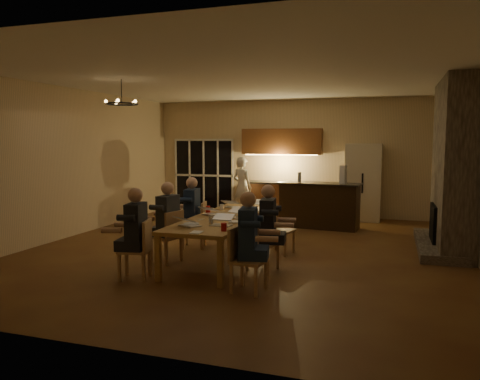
% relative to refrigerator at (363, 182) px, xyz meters
% --- Properties ---
extents(floor, '(9.00, 9.00, 0.00)m').
position_rel_refrigerator_xyz_m(floor, '(-1.90, -4.15, -1.00)').
color(floor, brown).
rests_on(floor, ground).
extents(back_wall, '(8.00, 0.04, 3.20)m').
position_rel_refrigerator_xyz_m(back_wall, '(-1.90, 0.37, 0.60)').
color(back_wall, tan).
rests_on(back_wall, ground).
extents(left_wall, '(0.04, 9.00, 3.20)m').
position_rel_refrigerator_xyz_m(left_wall, '(-5.92, -4.15, 0.60)').
color(left_wall, tan).
rests_on(left_wall, ground).
extents(ceiling, '(8.00, 9.00, 0.04)m').
position_rel_refrigerator_xyz_m(ceiling, '(-1.90, -4.15, 2.22)').
color(ceiling, white).
rests_on(ceiling, back_wall).
extents(french_doors, '(1.86, 0.08, 2.10)m').
position_rel_refrigerator_xyz_m(french_doors, '(-4.60, 0.32, 0.05)').
color(french_doors, black).
rests_on(french_doors, ground).
extents(fireplace, '(0.58, 2.50, 3.20)m').
position_rel_refrigerator_xyz_m(fireplace, '(1.80, -2.95, 0.60)').
color(fireplace, '#72665A').
rests_on(fireplace, ground).
extents(kitchenette, '(2.24, 0.68, 2.40)m').
position_rel_refrigerator_xyz_m(kitchenette, '(-2.20, 0.05, 0.20)').
color(kitchenette, brown).
rests_on(kitchenette, ground).
extents(refrigerator, '(0.90, 0.68, 2.00)m').
position_rel_refrigerator_xyz_m(refrigerator, '(0.00, 0.00, 0.00)').
color(refrigerator, beige).
rests_on(refrigerator, ground).
extents(dining_table, '(1.10, 3.30, 0.75)m').
position_rel_refrigerator_xyz_m(dining_table, '(-2.05, -4.88, -0.62)').
color(dining_table, '#B68E48').
rests_on(dining_table, ground).
extents(bar_island, '(1.98, 0.88, 1.08)m').
position_rel_refrigerator_xyz_m(bar_island, '(-0.92, -1.43, -0.46)').
color(bar_island, black).
rests_on(bar_island, ground).
extents(chair_left_near, '(0.54, 0.54, 0.89)m').
position_rel_refrigerator_xyz_m(chair_left_near, '(-2.95, -6.44, -0.55)').
color(chair_left_near, tan).
rests_on(chair_left_near, ground).
extents(chair_left_mid, '(0.55, 0.55, 0.89)m').
position_rel_refrigerator_xyz_m(chair_left_mid, '(-2.94, -5.42, -0.55)').
color(chair_left_mid, tan).
rests_on(chair_left_mid, ground).
extents(chair_left_far, '(0.52, 0.52, 0.89)m').
position_rel_refrigerator_xyz_m(chair_left_far, '(-2.92, -4.27, -0.55)').
color(chair_left_far, tan).
rests_on(chair_left_far, ground).
extents(chair_right_near, '(0.48, 0.48, 0.89)m').
position_rel_refrigerator_xyz_m(chair_right_near, '(-1.13, -6.52, -0.55)').
color(chair_right_near, tan).
rests_on(chair_right_near, ground).
extents(chair_right_mid, '(0.53, 0.53, 0.89)m').
position_rel_refrigerator_xyz_m(chair_right_mid, '(-1.23, -5.42, -0.55)').
color(chair_right_mid, tan).
rests_on(chair_right_mid, ground).
extents(chair_right_far, '(0.53, 0.53, 0.89)m').
position_rel_refrigerator_xyz_m(chair_right_far, '(-1.21, -4.24, -0.55)').
color(chair_right_far, tan).
rests_on(chair_right_far, ground).
extents(person_left_near, '(0.70, 0.70, 1.38)m').
position_rel_refrigerator_xyz_m(person_left_near, '(-2.90, -6.46, -0.31)').
color(person_left_near, black).
rests_on(person_left_near, ground).
extents(person_right_near, '(0.69, 0.69, 1.38)m').
position_rel_refrigerator_xyz_m(person_right_near, '(-1.16, -6.44, -0.31)').
color(person_right_near, '#1B2844').
rests_on(person_right_near, ground).
extents(person_left_mid, '(0.66, 0.66, 1.38)m').
position_rel_refrigerator_xyz_m(person_left_mid, '(-2.90, -5.42, -0.31)').
color(person_left_mid, '#34393D').
rests_on(person_left_mid, ground).
extents(person_right_mid, '(0.67, 0.67, 1.38)m').
position_rel_refrigerator_xyz_m(person_right_mid, '(-1.16, -5.37, -0.31)').
color(person_right_mid, black).
rests_on(person_right_mid, ground).
extents(person_left_far, '(0.68, 0.68, 1.38)m').
position_rel_refrigerator_xyz_m(person_left_far, '(-2.93, -4.33, -0.31)').
color(person_left_far, '#1B2844').
rests_on(person_left_far, ground).
extents(standing_person, '(0.71, 0.60, 1.65)m').
position_rel_refrigerator_xyz_m(standing_person, '(-3.11, -0.62, -0.18)').
color(standing_person, white).
rests_on(standing_person, ground).
extents(chandelier, '(0.60, 0.60, 0.03)m').
position_rel_refrigerator_xyz_m(chandelier, '(-4.11, -4.83, 1.75)').
color(chandelier, black).
rests_on(chandelier, ceiling).
extents(laptop_a, '(0.41, 0.40, 0.23)m').
position_rel_refrigerator_xyz_m(laptop_a, '(-2.26, -5.94, -0.14)').
color(laptop_a, silver).
rests_on(laptop_a, dining_table).
extents(laptop_b, '(0.33, 0.29, 0.23)m').
position_rel_refrigerator_xyz_m(laptop_b, '(-1.81, -5.75, -0.14)').
color(laptop_b, silver).
rests_on(laptop_b, dining_table).
extents(laptop_c, '(0.38, 0.35, 0.23)m').
position_rel_refrigerator_xyz_m(laptop_c, '(-2.34, -4.79, -0.14)').
color(laptop_c, silver).
rests_on(laptop_c, dining_table).
extents(laptop_d, '(0.40, 0.37, 0.23)m').
position_rel_refrigerator_xyz_m(laptop_d, '(-1.85, -4.98, -0.14)').
color(laptop_d, silver).
rests_on(laptop_d, dining_table).
extents(laptop_e, '(0.35, 0.31, 0.23)m').
position_rel_refrigerator_xyz_m(laptop_e, '(-2.29, -3.81, -0.14)').
color(laptop_e, silver).
rests_on(laptop_e, dining_table).
extents(laptop_f, '(0.40, 0.38, 0.23)m').
position_rel_refrigerator_xyz_m(laptop_f, '(-1.71, -3.78, -0.14)').
color(laptop_f, silver).
rests_on(laptop_f, dining_table).
extents(mug_front, '(0.08, 0.08, 0.10)m').
position_rel_refrigerator_xyz_m(mug_front, '(-2.15, -5.32, -0.20)').
color(mug_front, white).
rests_on(mug_front, dining_table).
extents(mug_mid, '(0.07, 0.07, 0.10)m').
position_rel_refrigerator_xyz_m(mug_mid, '(-1.94, -4.40, -0.20)').
color(mug_mid, white).
rests_on(mug_mid, dining_table).
extents(mug_back, '(0.09, 0.09, 0.10)m').
position_rel_refrigerator_xyz_m(mug_back, '(-2.40, -4.13, -0.20)').
color(mug_back, white).
rests_on(mug_back, dining_table).
extents(redcup_near, '(0.08, 0.08, 0.12)m').
position_rel_refrigerator_xyz_m(redcup_near, '(-1.62, -6.15, -0.19)').
color(redcup_near, '#AF0E0B').
rests_on(redcup_near, dining_table).
extents(redcup_mid, '(0.08, 0.08, 0.12)m').
position_rel_refrigerator_xyz_m(redcup_mid, '(-2.52, -4.55, -0.19)').
color(redcup_mid, '#AF0E0B').
rests_on(redcup_mid, dining_table).
extents(can_silver, '(0.07, 0.07, 0.12)m').
position_rel_refrigerator_xyz_m(can_silver, '(-2.03, -5.63, -0.19)').
color(can_silver, '#B2B2B7').
rests_on(can_silver, dining_table).
extents(can_cola, '(0.06, 0.06, 0.12)m').
position_rel_refrigerator_xyz_m(can_cola, '(-2.14, -3.46, -0.19)').
color(can_cola, '#3F0F0C').
rests_on(can_cola, dining_table).
extents(plate_near, '(0.23, 0.23, 0.02)m').
position_rel_refrigerator_xyz_m(plate_near, '(-1.70, -5.40, -0.24)').
color(plate_near, white).
rests_on(plate_near, dining_table).
extents(plate_left, '(0.24, 0.24, 0.02)m').
position_rel_refrigerator_xyz_m(plate_left, '(-2.30, -5.78, -0.24)').
color(plate_left, white).
rests_on(plate_left, dining_table).
extents(plate_far, '(0.25, 0.25, 0.02)m').
position_rel_refrigerator_xyz_m(plate_far, '(-1.68, -4.10, -0.24)').
color(plate_far, white).
rests_on(plate_far, dining_table).
extents(notepad, '(0.17, 0.23, 0.01)m').
position_rel_refrigerator_xyz_m(notepad, '(-1.96, -6.39, -0.24)').
color(notepad, white).
rests_on(notepad, dining_table).
extents(bar_bottle, '(0.08, 0.08, 0.24)m').
position_rel_refrigerator_xyz_m(bar_bottle, '(-1.42, -1.36, 0.20)').
color(bar_bottle, '#99999E').
rests_on(bar_bottle, bar_island).
extents(bar_blender, '(0.17, 0.17, 0.43)m').
position_rel_refrigerator_xyz_m(bar_blender, '(-0.37, -1.51, 0.29)').
color(bar_blender, silver).
rests_on(bar_blender, bar_island).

